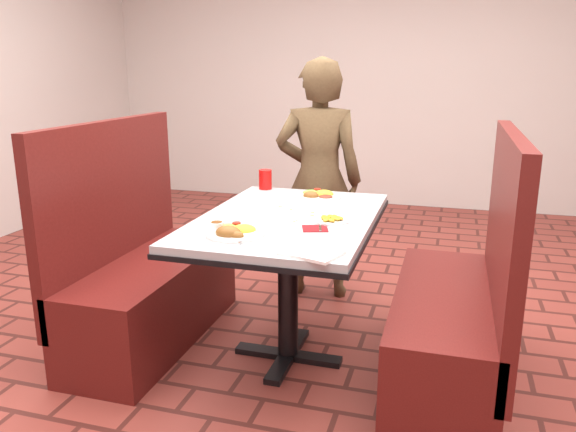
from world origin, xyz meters
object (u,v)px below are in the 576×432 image
Objects in this scene: far_dinner_plate at (318,193)px; diner_person at (319,180)px; plantain_plate at (331,220)px; booth_bench_right at (455,318)px; booth_bench_left at (145,281)px; dining_table at (288,235)px; red_tumbler at (265,179)px; near_dinner_plate at (234,229)px.

diner_person is at bearing 103.14° from far_dinner_plate.
plantain_plate is at bearing -69.75° from far_dinner_plate.
diner_person is at bearing 134.03° from booth_bench_right.
booth_bench_left is 1.60m from booth_bench_right.
dining_table is 0.86m from booth_bench_right.
booth_bench_right is 0.97m from far_dinner_plate.
booth_bench_left is 10.65× the size of red_tumbler.
near_dinner_plate is (-0.07, -1.26, 0.03)m from diner_person.
red_tumbler reaches higher than far_dinner_plate.
far_dinner_plate is 0.49m from plantain_plate.
booth_bench_right reaches higher than near_dinner_plate.
far_dinner_plate is at bearing 150.87° from booth_bench_right.
booth_bench_left is at bearing 180.00° from dining_table.
dining_table is at bearing -96.51° from far_dinner_plate.
far_dinner_plate is at bearing 26.31° from booth_bench_left.
dining_table is 10.76× the size of red_tumbler.
diner_person is 0.97m from plantain_plate.
diner_person is 5.92× the size of far_dinner_plate.
diner_person reaches higher than red_tumbler.
booth_bench_right is 10.65× the size of red_tumbler.
dining_table is 1.01× the size of booth_bench_right.
far_dinner_plate is at bearing 77.11° from near_dinner_plate.
red_tumbler reaches higher than near_dinner_plate.
red_tumbler is at bearing 118.54° from dining_table.
booth_bench_left is 0.80× the size of diner_person.
booth_bench_left reaches higher than far_dinner_plate.
diner_person reaches higher than far_dinner_plate.
booth_bench_left is 1.00× the size of booth_bench_right.
booth_bench_right is (1.60, 0.00, 0.00)m from booth_bench_left.
plantain_plate is at bearing -48.94° from red_tumbler.
red_tumbler is (-0.24, -0.34, 0.06)m from diner_person.
red_tumbler is at bearing 100.41° from near_dinner_plate.
dining_table is at bearing 86.61° from diner_person.
booth_bench_right is at bearing 126.63° from diner_person.
dining_table is at bearing -61.46° from red_tumbler.
booth_bench_right reaches higher than dining_table.
booth_bench_right is 4.74× the size of far_dinner_plate.
near_dinner_plate is at bearing -109.82° from dining_table.
diner_person reaches higher than booth_bench_left.
near_dinner_plate is 0.80m from far_dinner_plate.
far_dinner_plate is (0.18, 0.78, -0.00)m from near_dinner_plate.
diner_person is at bearing 86.85° from near_dinner_plate.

